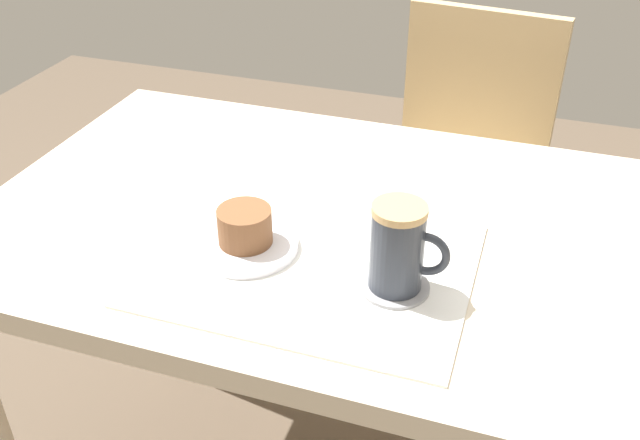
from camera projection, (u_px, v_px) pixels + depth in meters
name	position (u px, v px, depth m)	size (l,w,h in m)	color
dining_table	(352.00, 269.00, 1.13)	(1.16, 0.70, 0.75)	beige
wooden_chair	(459.00, 170.00, 1.80)	(0.47, 0.47, 0.84)	#D1B27F
placemat	(311.00, 264.00, 0.99)	(0.44, 0.34, 0.00)	white
pastry_plate	(246.00, 245.00, 1.01)	(0.15, 0.15, 0.01)	white
pastry	(245.00, 226.00, 0.99)	(0.08, 0.08, 0.05)	brown
coffee_coaster	(394.00, 286.00, 0.94)	(0.09, 0.09, 0.01)	#99999E
coffee_mug	(399.00, 247.00, 0.90)	(0.10, 0.07, 0.12)	#2D333D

